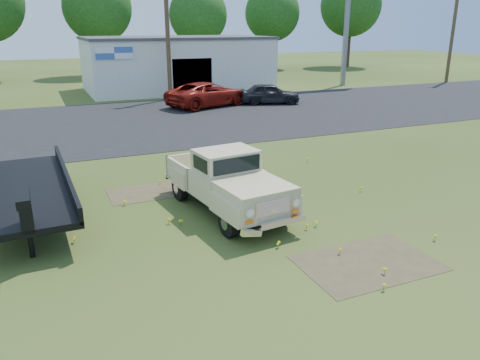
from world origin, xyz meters
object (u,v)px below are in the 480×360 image
at_px(dark_sedan, 270,94).
at_px(flatbed_trailer, 24,185).
at_px(vintage_pickup_truck, 226,181).
at_px(red_pickup, 208,94).

bearing_deg(dark_sedan, flatbed_trailer, 153.38).
bearing_deg(vintage_pickup_truck, dark_sedan, 52.47).
bearing_deg(dark_sedan, red_pickup, 99.35).
xyz_separation_m(vintage_pickup_truck, flatbed_trailer, (-5.13, 1.77, 0.04)).
bearing_deg(flatbed_trailer, vintage_pickup_truck, -20.52).
xyz_separation_m(flatbed_trailer, dark_sedan, (14.87, 14.63, -0.26)).
distance_m(red_pickup, dark_sedan, 4.17).
xyz_separation_m(flatbed_trailer, red_pickup, (10.75, 15.32, -0.16)).
bearing_deg(red_pickup, dark_sedan, -118.97).
height_order(red_pickup, dark_sedan, red_pickup).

